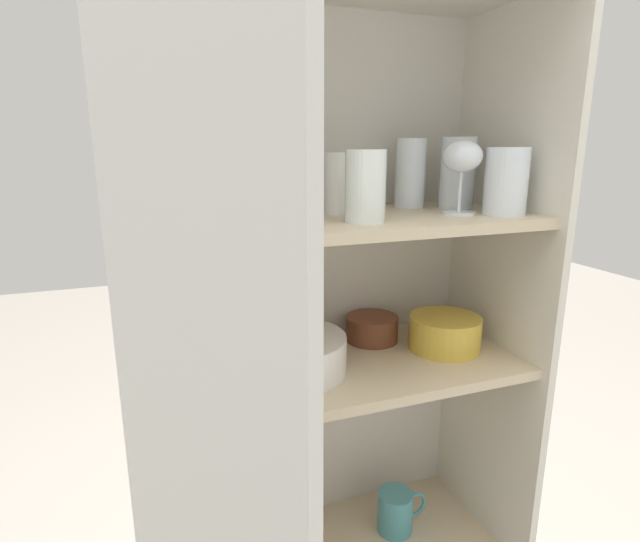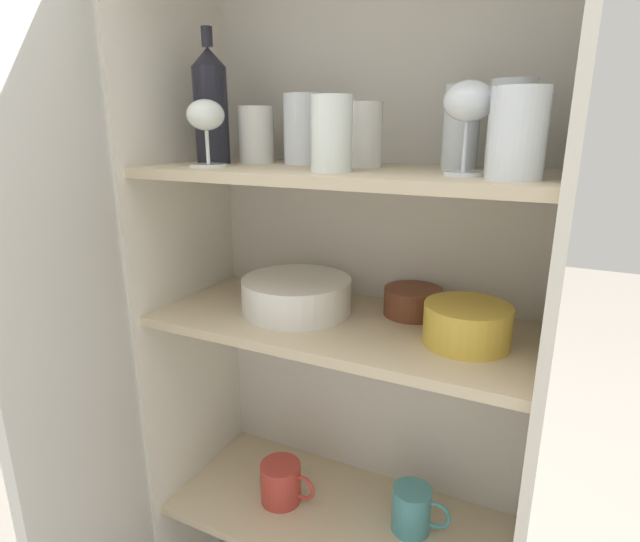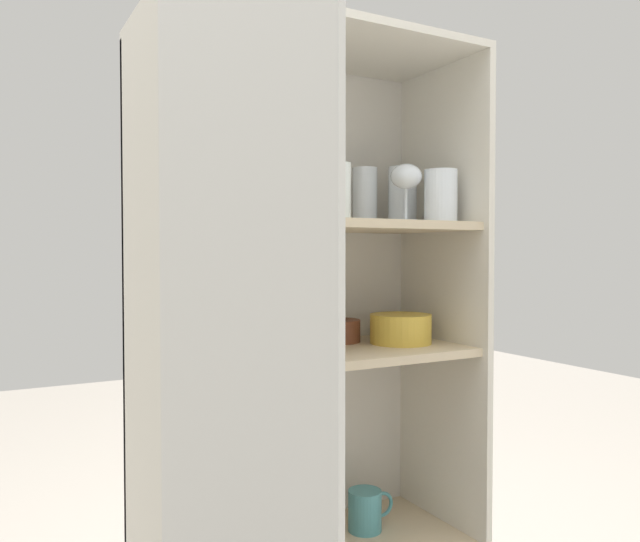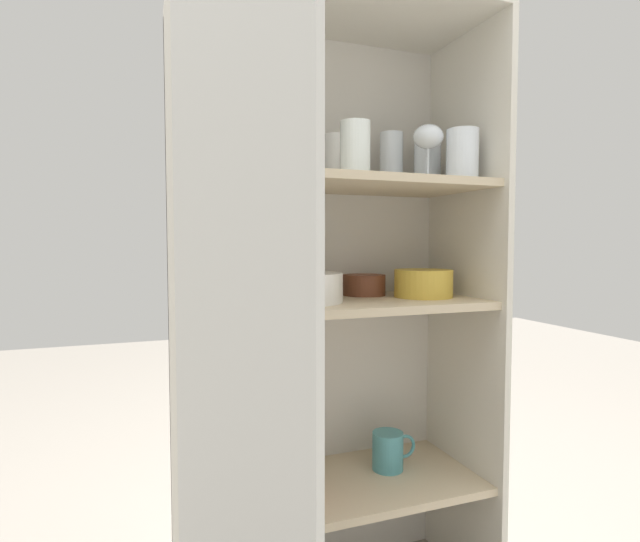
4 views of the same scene
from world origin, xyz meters
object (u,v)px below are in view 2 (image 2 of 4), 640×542
Objects in this scene: serving_bowl_small at (412,300)px; coffee_mug_primary at (412,509)px; wine_bottle at (211,106)px; plate_stack_white at (297,295)px; mixing_bowl_large at (467,323)px.

coffee_mug_primary is at bearing -57.65° from serving_bowl_small.
wine_bottle is 0.43m from plate_stack_white.
mixing_bowl_large is 0.47m from coffee_mug_primary.
wine_bottle reaches higher than mixing_bowl_large.
mixing_bowl_large is at bearing -1.87° from plate_stack_white.
wine_bottle reaches higher than coffee_mug_primary.
wine_bottle is 0.96m from coffee_mug_primary.
serving_bowl_small is at bearing 13.40° from wine_bottle.
plate_stack_white is 1.81× the size of coffee_mug_primary.
plate_stack_white is 0.53m from coffee_mug_primary.
wine_bottle is at bearing 179.96° from mixing_bowl_large.
mixing_bowl_large is (0.35, -0.01, 0.00)m from plate_stack_white.
mixing_bowl_large reaches higher than coffee_mug_primary.
serving_bowl_small is 0.94× the size of coffee_mug_primary.
mixing_bowl_large reaches higher than serving_bowl_small.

